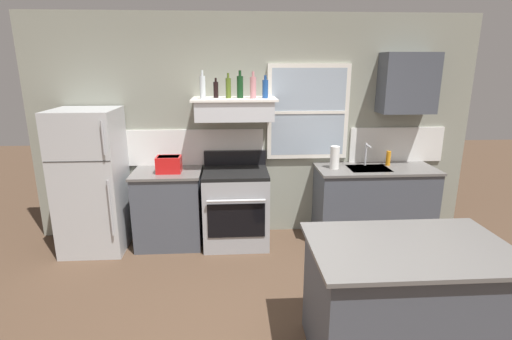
% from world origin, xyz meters
% --- Properties ---
extents(back_wall, '(5.40, 0.11, 2.70)m').
position_xyz_m(back_wall, '(0.03, 2.23, 1.35)').
color(back_wall, gray).
rests_on(back_wall, ground_plane).
extents(refrigerator, '(0.70, 0.72, 1.65)m').
position_xyz_m(refrigerator, '(-1.90, 1.84, 0.82)').
color(refrigerator, '#B7BABC').
rests_on(refrigerator, ground_plane).
extents(counter_left_of_stove, '(0.79, 0.63, 0.91)m').
position_xyz_m(counter_left_of_stove, '(-1.05, 1.90, 0.46)').
color(counter_left_of_stove, '#474C56').
rests_on(counter_left_of_stove, ground_plane).
extents(toaster, '(0.30, 0.20, 0.19)m').
position_xyz_m(toaster, '(-1.01, 1.85, 1.01)').
color(toaster, red).
rests_on(toaster, counter_left_of_stove).
extents(stove_range, '(0.76, 0.69, 1.09)m').
position_xyz_m(stove_range, '(-0.25, 1.86, 0.46)').
color(stove_range, '#9EA0A5').
rests_on(stove_range, ground_plane).
extents(range_hood_shelf, '(0.96, 0.52, 0.24)m').
position_xyz_m(range_hood_shelf, '(-0.25, 1.96, 1.62)').
color(range_hood_shelf, silver).
extents(bottle_clear_tall, '(0.06, 0.06, 0.31)m').
position_xyz_m(bottle_clear_tall, '(-0.60, 1.90, 1.88)').
color(bottle_clear_tall, silver).
rests_on(bottle_clear_tall, range_hood_shelf).
extents(bottle_balsamic_dark, '(0.06, 0.06, 0.22)m').
position_xyz_m(bottle_balsamic_dark, '(-0.46, 2.00, 1.84)').
color(bottle_balsamic_dark, black).
rests_on(bottle_balsamic_dark, range_hood_shelf).
extents(bottle_olive_oil_square, '(0.06, 0.06, 0.28)m').
position_xyz_m(bottle_olive_oil_square, '(-0.32, 1.95, 1.86)').
color(bottle_olive_oil_square, '#4C601E').
rests_on(bottle_olive_oil_square, range_hood_shelf).
extents(bottle_dark_green_wine, '(0.07, 0.07, 0.31)m').
position_xyz_m(bottle_dark_green_wine, '(-0.18, 1.96, 1.87)').
color(bottle_dark_green_wine, '#143819').
rests_on(bottle_dark_green_wine, range_hood_shelf).
extents(bottle_rose_pink, '(0.07, 0.07, 0.30)m').
position_xyz_m(bottle_rose_pink, '(-0.04, 1.90, 1.87)').
color(bottle_rose_pink, '#C67F84').
rests_on(bottle_rose_pink, range_hood_shelf).
extents(bottle_blue_liqueur, '(0.07, 0.07, 0.25)m').
position_xyz_m(bottle_blue_liqueur, '(0.10, 1.91, 1.85)').
color(bottle_blue_liqueur, '#1E478C').
rests_on(bottle_blue_liqueur, range_hood_shelf).
extents(counter_right_with_sink, '(1.43, 0.63, 0.91)m').
position_xyz_m(counter_right_with_sink, '(1.45, 1.90, 0.46)').
color(counter_right_with_sink, '#474C56').
rests_on(counter_right_with_sink, ground_plane).
extents(sink_faucet, '(0.03, 0.17, 0.28)m').
position_xyz_m(sink_faucet, '(1.35, 2.00, 1.08)').
color(sink_faucet, silver).
rests_on(sink_faucet, counter_right_with_sink).
extents(paper_towel_roll, '(0.11, 0.11, 0.27)m').
position_xyz_m(paper_towel_roll, '(0.93, 1.90, 1.04)').
color(paper_towel_roll, white).
rests_on(paper_towel_roll, counter_right_with_sink).
extents(dish_soap_bottle, '(0.06, 0.06, 0.18)m').
position_xyz_m(dish_soap_bottle, '(1.63, 2.00, 1.00)').
color(dish_soap_bottle, orange).
rests_on(dish_soap_bottle, counter_right_with_sink).
extents(kitchen_island, '(1.40, 0.90, 0.91)m').
position_xyz_m(kitchen_island, '(0.94, -0.14, 0.46)').
color(kitchen_island, '#474C56').
rests_on(kitchen_island, ground_plane).
extents(upper_cabinet_right, '(0.64, 0.32, 0.70)m').
position_xyz_m(upper_cabinet_right, '(1.80, 2.04, 1.90)').
color(upper_cabinet_right, '#474C56').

